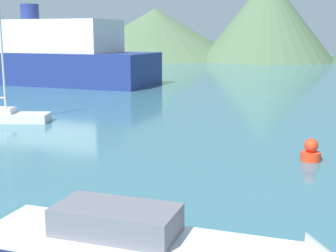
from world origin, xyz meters
TOP-DOWN VIEW (x-y plane):
  - motorboat_near at (1.89, 4.45)m, footprint 8.47×3.14m
  - ferry_distant at (-17.98, 41.36)m, footprint 27.01×12.87m
  - buoy_marker at (6.08, 13.78)m, footprint 0.79×0.79m
  - hill_central at (-14.22, 93.28)m, footprint 36.21×36.21m
  - hill_east at (8.31, 86.13)m, footprint 24.93×24.93m

SIDE VIEW (x-z plane):
  - motorboat_near at x=1.89m, z-range -0.52..1.22m
  - buoy_marker at x=6.08m, z-range -0.08..0.83m
  - ferry_distant at x=-17.98m, z-range -1.18..6.77m
  - hill_central at x=-14.22m, z-range 0.00..10.20m
  - hill_east at x=8.31m, z-range 0.00..15.68m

